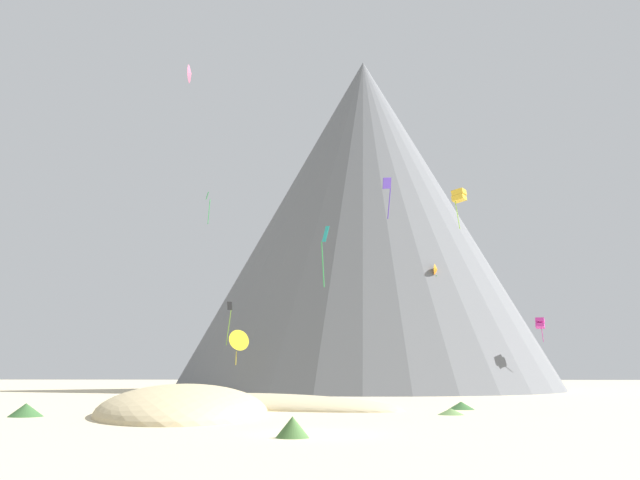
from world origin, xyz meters
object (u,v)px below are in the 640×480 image
at_px(bush_near_left, 26,410).
at_px(kite_indigo_mid, 388,189).
at_px(bush_far_right, 451,412).
at_px(bush_far_left, 146,416).
at_px(kite_yellow_low, 239,341).
at_px(kite_rainbow_high, 190,74).
at_px(rock_massif, 353,232).
at_px(bush_near_right, 292,427).
at_px(kite_orange_mid, 436,270).
at_px(kite_magenta_low, 540,323).
at_px(kite_gold_mid, 459,196).
at_px(kite_teal_mid, 325,242).
at_px(kite_green_mid, 208,201).
at_px(kite_black_low, 229,315).
at_px(bush_mid_center, 461,406).

distance_m(bush_near_left, kite_indigo_mid, 30.33).
bearing_deg(bush_far_right, bush_far_left, -161.94).
height_order(kite_yellow_low, kite_rainbow_high, kite_rainbow_high).
bearing_deg(rock_massif, bush_near_left, -107.45).
distance_m(bush_near_right, kite_yellow_low, 55.09).
relative_size(kite_orange_mid, kite_yellow_low, 0.83).
xyz_separation_m(kite_magenta_low, kite_gold_mid, (-12.18, -18.92, 11.96)).
xyz_separation_m(rock_massif, kite_teal_mid, (-2.30, -47.47, -9.88)).
height_order(kite_magenta_low, kite_yellow_low, kite_magenta_low).
height_order(rock_massif, kite_green_mid, rock_massif).
height_order(kite_black_low, kite_yellow_low, kite_black_low).
bearing_deg(kite_black_low, kite_gold_mid, 159.74).
height_order(bush_near_right, kite_orange_mid, kite_orange_mid).
height_order(kite_magenta_low, kite_rainbow_high, kite_rainbow_high).
xyz_separation_m(bush_far_right, kite_orange_mid, (4.03, 44.49, 15.55)).
distance_m(bush_near_left, kite_gold_mid, 46.63).
bearing_deg(kite_orange_mid, kite_black_low, 110.03).
bearing_deg(kite_orange_mid, rock_massif, 47.24).
bearing_deg(kite_magenta_low, kite_yellow_low, -150.62).
xyz_separation_m(bush_far_right, bush_far_left, (-18.88, -6.16, 0.01)).
height_order(bush_near_left, kite_yellow_low, kite_yellow_low).
bearing_deg(kite_rainbow_high, bush_mid_center, -135.86).
bearing_deg(bush_near_left, bush_far_right, 7.09).
distance_m(bush_near_right, kite_gold_mid, 48.05).
height_order(bush_far_left, kite_rainbow_high, kite_rainbow_high).
bearing_deg(bush_far_right, kite_rainbow_high, 128.45).
height_order(bush_far_left, kite_black_low, kite_black_low).
distance_m(kite_magenta_low, kite_orange_mid, 14.48).
distance_m(bush_near_left, kite_black_low, 47.37).
bearing_deg(rock_massif, bush_mid_center, -81.40).
xyz_separation_m(kite_gold_mid, kite_green_mid, (-29.09, 13.96, 3.06)).
bearing_deg(kite_rainbow_high, bush_far_left, -171.97).
xyz_separation_m(bush_far_left, kite_gold_mid, (23.27, 30.07, 20.46)).
bearing_deg(bush_near_left, kite_orange_mid, 56.65).
relative_size(bush_near_right, kite_gold_mid, 0.37).
xyz_separation_m(bush_near_left, kite_green_mid, (2.80, 41.29, 23.32)).
height_order(kite_teal_mid, kite_yellow_low, kite_teal_mid).
relative_size(rock_massif, kite_teal_mid, 11.44).
distance_m(bush_near_right, kite_teal_mid, 35.40).
height_order(bush_near_left, kite_black_low, kite_black_low).
height_order(bush_far_left, kite_yellow_low, kite_yellow_low).
bearing_deg(kite_black_low, bush_near_left, 98.55).
bearing_deg(kite_teal_mid, bush_far_right, 50.23).
height_order(bush_near_right, kite_indigo_mid, kite_indigo_mid).
distance_m(rock_massif, kite_black_low, 29.05).
relative_size(kite_gold_mid, kite_indigo_mid, 1.24).
distance_m(bush_mid_center, kite_teal_mid, 19.46).
distance_m(kite_gold_mid, kite_teal_mid, 17.34).
bearing_deg(kite_black_low, bush_far_left, 108.96).
relative_size(rock_massif, kite_orange_mid, 18.81).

